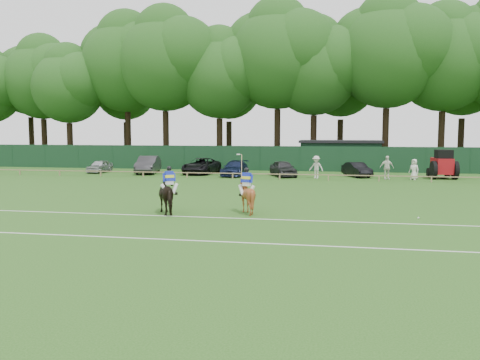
% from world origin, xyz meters
% --- Properties ---
extents(ground, '(160.00, 160.00, 0.00)m').
position_xyz_m(ground, '(0.00, 0.00, 0.00)').
color(ground, '#1E4C14').
rests_on(ground, ground).
extents(horse_dark, '(2.01, 2.33, 1.82)m').
position_xyz_m(horse_dark, '(-2.41, -0.25, 0.91)').
color(horse_dark, black).
rests_on(horse_dark, ground).
extents(horse_chestnut, '(1.73, 1.86, 1.72)m').
position_xyz_m(horse_chestnut, '(1.29, 0.58, 0.86)').
color(horse_chestnut, brown).
rests_on(horse_chestnut, ground).
extents(sedan_silver, '(1.48, 3.61, 1.22)m').
position_xyz_m(sedan_silver, '(-16.91, 21.73, 0.61)').
color(sedan_silver, '#B5B7BB').
rests_on(sedan_silver, ground).
extents(sedan_grey, '(2.61, 5.21, 1.64)m').
position_xyz_m(sedan_grey, '(-11.98, 21.74, 0.82)').
color(sedan_grey, '#333235').
rests_on(sedan_grey, ground).
extents(suv_black, '(2.93, 5.50, 1.47)m').
position_xyz_m(suv_black, '(-6.85, 22.16, 0.74)').
color(suv_black, black).
rests_on(suv_black, ground).
extents(sedan_navy, '(2.02, 4.61, 1.32)m').
position_xyz_m(sedan_navy, '(-3.36, 20.75, 0.66)').
color(sedan_navy, '#131C3C').
rests_on(sedan_navy, ground).
extents(hatch_grey, '(3.14, 4.47, 1.41)m').
position_xyz_m(hatch_grey, '(0.98, 20.93, 0.71)').
color(hatch_grey, '#2F2F31').
rests_on(hatch_grey, ground).
extents(estate_black, '(2.74, 4.06, 1.27)m').
position_xyz_m(estate_black, '(7.40, 21.86, 0.63)').
color(estate_black, black).
rests_on(estate_black, ground).
extents(spectator_left, '(1.40, 1.07, 1.92)m').
position_xyz_m(spectator_left, '(3.94, 19.65, 0.96)').
color(spectator_left, beige).
rests_on(spectator_left, ground).
extents(spectator_mid, '(1.23, 0.69, 1.98)m').
position_xyz_m(spectator_mid, '(9.75, 19.83, 0.99)').
color(spectator_mid, silver).
rests_on(spectator_mid, ground).
extents(spectator_right, '(1.00, 0.94, 1.72)m').
position_xyz_m(spectator_right, '(11.94, 19.89, 0.86)').
color(spectator_right, silver).
rests_on(spectator_right, ground).
extents(rider_dark, '(0.85, 0.65, 1.41)m').
position_xyz_m(rider_dark, '(-2.40, -0.26, 1.70)').
color(rider_dark, silver).
rests_on(rider_dark, ground).
extents(rider_chestnut, '(0.93, 0.70, 2.05)m').
position_xyz_m(rider_chestnut, '(1.29, 0.57, 1.62)').
color(rider_chestnut, silver).
rests_on(rider_chestnut, ground).
extents(polo_ball, '(0.09, 0.09, 0.09)m').
position_xyz_m(polo_ball, '(9.40, 0.44, 0.04)').
color(polo_ball, silver).
rests_on(polo_ball, ground).
extents(pitch_lines, '(60.00, 5.10, 0.01)m').
position_xyz_m(pitch_lines, '(0.00, -3.50, 0.01)').
color(pitch_lines, silver).
rests_on(pitch_lines, ground).
extents(pitch_rail, '(62.10, 0.10, 0.50)m').
position_xyz_m(pitch_rail, '(0.00, 18.00, 0.45)').
color(pitch_rail, '#997F5B').
rests_on(pitch_rail, ground).
extents(perimeter_fence, '(92.08, 0.08, 2.50)m').
position_xyz_m(perimeter_fence, '(0.00, 27.00, 1.25)').
color(perimeter_fence, '#14351E').
rests_on(perimeter_fence, ground).
extents(utility_shed, '(8.40, 4.40, 3.04)m').
position_xyz_m(utility_shed, '(6.00, 30.00, 1.54)').
color(utility_shed, '#14331E').
rests_on(utility_shed, ground).
extents(tree_row, '(96.00, 12.00, 21.00)m').
position_xyz_m(tree_row, '(2.00, 35.00, 0.00)').
color(tree_row, '#26561C').
rests_on(tree_row, ground).
extents(tractor, '(2.18, 3.07, 2.46)m').
position_xyz_m(tractor, '(14.44, 21.34, 1.16)').
color(tractor, '#A10E15').
rests_on(tractor, ground).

